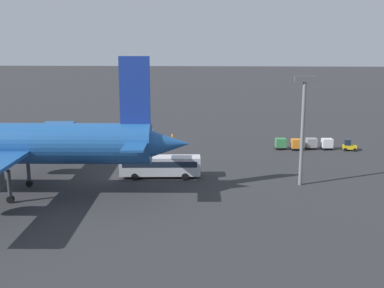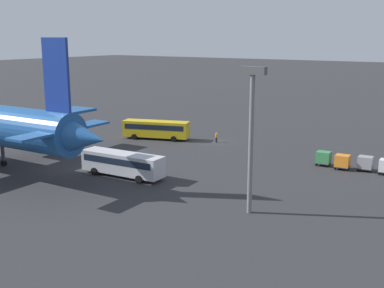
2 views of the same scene
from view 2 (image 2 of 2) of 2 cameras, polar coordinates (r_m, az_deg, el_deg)
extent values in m
plane|color=#2D2D30|center=(84.61, 2.83, 0.27)|extent=(600.00, 600.00, 0.00)
cone|color=#1E5193|center=(56.01, -12.93, 0.78)|extent=(7.05, 5.02, 4.75)
cube|color=#1E5193|center=(77.47, -17.03, 3.26)|extent=(5.70, 17.90, 0.44)
cube|color=navy|center=(57.58, -15.79, 7.85)|extent=(3.86, 0.51, 8.45)
cube|color=#1E5193|center=(58.11, -15.17, 1.61)|extent=(3.24, 13.83, 0.28)
cylinder|color=#38383D|center=(76.92, -19.00, 1.80)|extent=(4.73, 3.08, 2.90)
cylinder|color=#38383D|center=(73.24, -21.52, -0.85)|extent=(0.50, 0.50, 4.22)
cylinder|color=black|center=(73.62, -21.42, -2.11)|extent=(0.92, 0.54, 0.90)
cube|color=gold|center=(86.63, -4.27, 1.80)|extent=(12.17, 6.48, 2.84)
cube|color=#192333|center=(86.53, -4.28, 2.13)|extent=(11.28, 6.21, 0.91)
cylinder|color=black|center=(86.84, -6.88, 0.85)|extent=(1.04, 0.61, 1.00)
cylinder|color=black|center=(89.47, -6.19, 1.22)|extent=(1.04, 0.61, 1.00)
cylinder|color=black|center=(84.42, -2.21, 0.60)|extent=(1.04, 0.61, 1.00)
cylinder|color=black|center=(87.13, -1.65, 0.98)|extent=(1.04, 0.61, 1.00)
cube|color=silver|center=(63.87, -8.24, -2.25)|extent=(11.96, 3.51, 2.71)
cube|color=#192333|center=(63.76, -8.25, -1.84)|extent=(11.02, 3.49, 0.87)
cylinder|color=black|center=(65.44, -11.51, -3.20)|extent=(1.02, 0.36, 1.00)
cylinder|color=black|center=(67.54, -9.88, -2.64)|extent=(1.02, 0.36, 1.00)
cylinder|color=black|center=(60.97, -6.33, -4.19)|extent=(1.02, 0.36, 1.00)
cylinder|color=black|center=(63.22, -4.77, -3.55)|extent=(1.02, 0.36, 1.00)
cylinder|color=#1E1E2D|center=(83.98, 2.89, 0.48)|extent=(0.32, 0.32, 0.85)
cylinder|color=orange|center=(83.82, 2.90, 0.98)|extent=(0.38, 0.38, 0.65)
sphere|color=tan|center=(83.73, 2.90, 1.28)|extent=(0.24, 0.24, 0.24)
cylinder|color=black|center=(68.92, 21.34, -3.30)|extent=(0.37, 0.14, 0.36)
cylinder|color=black|center=(70.14, 21.50, -3.04)|extent=(0.37, 0.14, 0.36)
cube|color=#38383D|center=(70.14, 19.81, -2.72)|extent=(2.10, 1.81, 0.10)
cube|color=gray|center=(69.93, 19.86, -2.04)|extent=(2.00, 1.72, 1.60)
cylinder|color=black|center=(69.72, 19.08, -2.95)|extent=(0.37, 0.14, 0.36)
cylinder|color=black|center=(70.93, 19.29, -2.70)|extent=(0.37, 0.14, 0.36)
cylinder|color=black|center=(69.47, 20.31, -3.09)|extent=(0.37, 0.14, 0.36)
cylinder|color=black|center=(70.69, 20.49, -2.85)|extent=(0.37, 0.14, 0.36)
cube|color=#38383D|center=(69.99, 17.36, -2.57)|extent=(2.10, 1.81, 0.10)
cube|color=orange|center=(69.78, 17.40, -1.90)|extent=(2.00, 1.72, 1.60)
cylinder|color=black|center=(69.60, 16.62, -2.80)|extent=(0.37, 0.14, 0.36)
cylinder|color=black|center=(70.81, 16.86, -2.56)|extent=(0.37, 0.14, 0.36)
cylinder|color=black|center=(69.29, 17.84, -2.95)|extent=(0.37, 0.14, 0.36)
cylinder|color=black|center=(70.51, 18.06, -2.70)|extent=(0.37, 0.14, 0.36)
cube|color=#38383D|center=(71.27, 15.28, -2.17)|extent=(2.10, 1.81, 0.10)
cube|color=#38844C|center=(71.07, 15.32, -1.51)|extent=(2.00, 1.72, 1.60)
cylinder|color=black|center=(70.92, 14.54, -2.39)|extent=(0.37, 0.14, 0.36)
cylinder|color=black|center=(72.11, 14.82, -2.16)|extent=(0.37, 0.14, 0.36)
cylinder|color=black|center=(70.55, 15.73, -2.54)|extent=(0.37, 0.14, 0.36)
cylinder|color=black|center=(71.76, 15.99, -2.31)|extent=(0.37, 0.14, 0.36)
cylinder|color=slate|center=(49.26, 6.99, -0.21)|extent=(0.50, 0.50, 14.38)
cube|color=#4C4C4C|center=(48.16, 7.23, 8.63)|extent=(2.80, 0.70, 0.80)
camera|label=1|loc=(40.29, -90.91, 2.33)|focal=45.00mm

